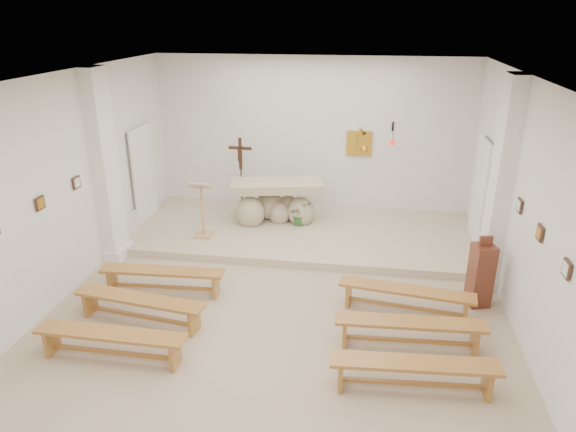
% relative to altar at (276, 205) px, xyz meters
% --- Properties ---
extents(ground, '(7.00, 10.00, 0.00)m').
position_rel_altar_xyz_m(ground, '(0.62, -3.85, -0.53)').
color(ground, tan).
rests_on(ground, ground).
extents(wall_left, '(0.02, 10.00, 3.50)m').
position_rel_altar_xyz_m(wall_left, '(-2.87, -3.85, 1.22)').
color(wall_left, silver).
rests_on(wall_left, ground).
extents(wall_right, '(0.02, 10.00, 3.50)m').
position_rel_altar_xyz_m(wall_right, '(4.11, -3.85, 1.22)').
color(wall_right, silver).
rests_on(wall_right, ground).
extents(wall_back, '(7.00, 0.02, 3.50)m').
position_rel_altar_xyz_m(wall_back, '(0.62, 1.14, 1.22)').
color(wall_back, silver).
rests_on(wall_back, ground).
extents(ceiling, '(7.00, 10.00, 0.02)m').
position_rel_altar_xyz_m(ceiling, '(0.62, -3.85, 2.96)').
color(ceiling, silver).
rests_on(ceiling, wall_back).
extents(sanctuary_platform, '(6.98, 3.00, 0.15)m').
position_rel_altar_xyz_m(sanctuary_platform, '(0.62, -0.35, -0.45)').
color(sanctuary_platform, '#B7A68D').
rests_on(sanctuary_platform, ground).
extents(pilaster_left, '(0.26, 0.55, 3.50)m').
position_rel_altar_xyz_m(pilaster_left, '(-2.75, -1.85, 1.22)').
color(pilaster_left, white).
rests_on(pilaster_left, ground).
extents(pilaster_right, '(0.26, 0.55, 3.50)m').
position_rel_altar_xyz_m(pilaster_right, '(3.99, -1.85, 1.22)').
color(pilaster_right, white).
rests_on(pilaster_right, ground).
extents(gold_wall_relief, '(0.55, 0.04, 0.55)m').
position_rel_altar_xyz_m(gold_wall_relief, '(1.67, 1.11, 1.12)').
color(gold_wall_relief, gold).
rests_on(gold_wall_relief, wall_back).
extents(sanctuary_lamp, '(0.11, 0.36, 0.44)m').
position_rel_altar_xyz_m(sanctuary_lamp, '(2.37, 0.86, 1.28)').
color(sanctuary_lamp, black).
rests_on(sanctuary_lamp, wall_back).
extents(station_frame_left_mid, '(0.03, 0.20, 0.20)m').
position_rel_altar_xyz_m(station_frame_left_mid, '(-2.85, -3.65, 1.19)').
color(station_frame_left_mid, '#3E251B').
rests_on(station_frame_left_mid, wall_left).
extents(station_frame_left_rear, '(0.03, 0.20, 0.20)m').
position_rel_altar_xyz_m(station_frame_left_rear, '(-2.85, -2.65, 1.19)').
color(station_frame_left_rear, '#3E251B').
rests_on(station_frame_left_rear, wall_left).
extents(station_frame_right_front, '(0.03, 0.20, 0.20)m').
position_rel_altar_xyz_m(station_frame_right_front, '(4.09, -4.65, 1.19)').
color(station_frame_right_front, '#3E251B').
rests_on(station_frame_right_front, wall_right).
extents(station_frame_right_mid, '(0.03, 0.20, 0.20)m').
position_rel_altar_xyz_m(station_frame_right_mid, '(4.09, -3.65, 1.19)').
color(station_frame_right_mid, '#3E251B').
rests_on(station_frame_right_mid, wall_right).
extents(station_frame_right_rear, '(0.03, 0.20, 0.20)m').
position_rel_altar_xyz_m(station_frame_right_rear, '(4.09, -2.65, 1.19)').
color(station_frame_right_rear, '#3E251B').
rests_on(station_frame_right_rear, wall_right).
extents(radiator_left, '(0.10, 0.85, 0.52)m').
position_rel_altar_xyz_m(radiator_left, '(-2.81, -1.15, -0.26)').
color(radiator_left, silver).
rests_on(radiator_left, ground).
extents(radiator_right, '(0.10, 0.85, 0.52)m').
position_rel_altar_xyz_m(radiator_right, '(4.05, -1.15, -0.26)').
color(radiator_right, silver).
rests_on(radiator_right, ground).
extents(altar, '(2.00, 1.10, 0.98)m').
position_rel_altar_xyz_m(altar, '(0.00, 0.00, 0.00)').
color(altar, tan).
rests_on(altar, sanctuary_platform).
extents(lectern, '(0.43, 0.37, 1.16)m').
position_rel_altar_xyz_m(lectern, '(-1.29, -1.01, 0.20)').
color(lectern, tan).
rests_on(lectern, sanctuary_platform).
extents(crucifix_stand, '(0.51, 0.22, 1.69)m').
position_rel_altar_xyz_m(crucifix_stand, '(-0.85, 0.44, 0.60)').
color(crucifix_stand, '#3B1D12').
rests_on(crucifix_stand, sanctuary_platform).
extents(potted_plant, '(0.61, 0.61, 0.51)m').
position_rel_altar_xyz_m(potted_plant, '(0.53, -0.11, -0.12)').
color(potted_plant, '#296127').
rests_on(potted_plant, sanctuary_platform).
extents(donation_pedestal, '(0.39, 0.39, 1.18)m').
position_rel_altar_xyz_m(donation_pedestal, '(3.72, -2.59, -0.00)').
color(donation_pedestal, '#602A1B').
rests_on(donation_pedestal, ground).
extents(bench_left_front, '(2.05, 0.43, 0.43)m').
position_rel_altar_xyz_m(bench_left_front, '(-1.33, -3.04, -0.20)').
color(bench_left_front, '#B07A33').
rests_on(bench_left_front, ground).
extents(bench_right_front, '(2.06, 0.60, 0.43)m').
position_rel_altar_xyz_m(bench_right_front, '(2.58, -3.04, -0.20)').
color(bench_right_front, '#B07A33').
rests_on(bench_right_front, ground).
extents(bench_left_second, '(2.06, 0.60, 0.43)m').
position_rel_altar_xyz_m(bench_left_second, '(-1.33, -3.93, -0.20)').
color(bench_left_second, '#B07A33').
rests_on(bench_left_second, ground).
extents(bench_right_second, '(2.05, 0.43, 0.43)m').
position_rel_altar_xyz_m(bench_right_second, '(2.58, -3.93, -0.20)').
color(bench_right_second, '#B07A33').
rests_on(bench_right_second, ground).
extents(bench_left_third, '(2.04, 0.35, 0.43)m').
position_rel_altar_xyz_m(bench_left_third, '(-1.33, -4.82, -0.20)').
color(bench_left_third, '#B07A33').
rests_on(bench_left_third, ground).
extents(bench_right_third, '(2.05, 0.46, 0.43)m').
position_rel_altar_xyz_m(bench_right_third, '(2.58, -4.82, -0.20)').
color(bench_right_third, '#B07A33').
rests_on(bench_right_third, ground).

